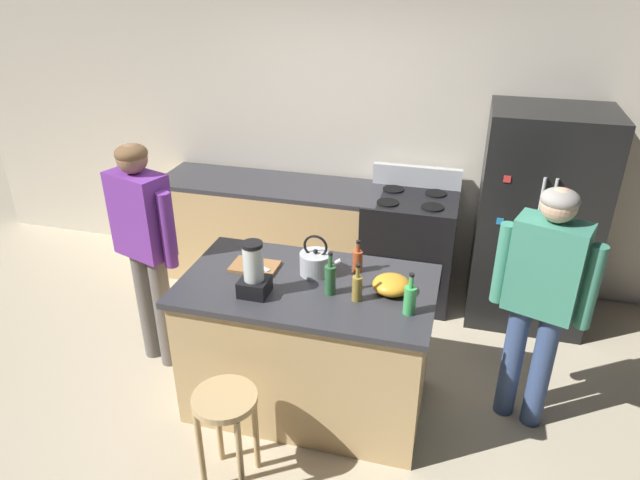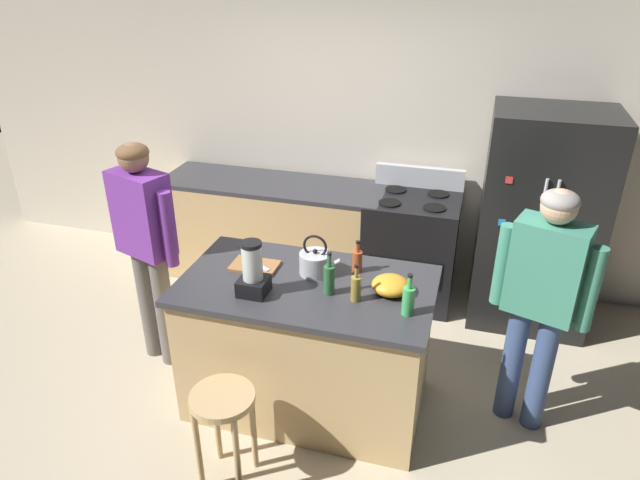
% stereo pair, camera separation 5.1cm
% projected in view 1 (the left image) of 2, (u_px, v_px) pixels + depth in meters
% --- Properties ---
extents(ground_plane, '(14.00, 14.00, 0.00)m').
position_uv_depth(ground_plane, '(309.00, 400.00, 3.92)').
color(ground_plane, beige).
extents(back_wall, '(8.00, 0.10, 2.70)m').
position_uv_depth(back_wall, '(369.00, 132.00, 4.99)').
color(back_wall, beige).
rests_on(back_wall, ground_plane).
extents(kitchen_island, '(1.57, 0.90, 0.94)m').
position_uv_depth(kitchen_island, '(308.00, 345.00, 3.71)').
color(kitchen_island, tan).
rests_on(kitchen_island, ground_plane).
extents(back_counter_run, '(2.00, 0.64, 0.94)m').
position_uv_depth(back_counter_run, '(272.00, 231.00, 5.23)').
color(back_counter_run, tan).
rests_on(back_counter_run, ground_plane).
extents(refrigerator, '(0.90, 0.73, 1.75)m').
position_uv_depth(refrigerator, '(536.00, 220.00, 4.48)').
color(refrigerator, black).
rests_on(refrigerator, ground_plane).
extents(stove_range, '(0.76, 0.65, 1.12)m').
position_uv_depth(stove_range, '(408.00, 247.00, 4.91)').
color(stove_range, black).
rests_on(stove_range, ground_plane).
extents(person_by_island_left, '(0.59, 0.34, 1.68)m').
position_uv_depth(person_by_island_left, '(144.00, 237.00, 3.88)').
color(person_by_island_left, '#66605B').
rests_on(person_by_island_left, ground_plane).
extents(person_by_sink_right, '(0.59, 0.34, 1.62)m').
position_uv_depth(person_by_sink_right, '(542.00, 290.00, 3.35)').
color(person_by_sink_right, '#384C7A').
rests_on(person_by_sink_right, ground_plane).
extents(bar_stool, '(0.36, 0.36, 0.62)m').
position_uv_depth(bar_stool, '(226.00, 415.00, 3.12)').
color(bar_stool, tan).
rests_on(bar_stool, ground_plane).
extents(blender_appliance, '(0.17, 0.17, 0.34)m').
position_uv_depth(blender_appliance, '(254.00, 273.00, 3.32)').
color(blender_appliance, black).
rests_on(blender_appliance, kitchen_island).
extents(bottle_soda, '(0.07, 0.07, 0.26)m').
position_uv_depth(bottle_soda, '(410.00, 299.00, 3.16)').
color(bottle_soda, '#3FB259').
rests_on(bottle_soda, kitchen_island).
extents(bottle_cooking_sauce, '(0.06, 0.06, 0.22)m').
position_uv_depth(bottle_cooking_sauce, '(358.00, 260.00, 3.59)').
color(bottle_cooking_sauce, '#B24C26').
rests_on(bottle_cooking_sauce, kitchen_island).
extents(bottle_vinegar, '(0.06, 0.06, 0.24)m').
position_uv_depth(bottle_vinegar, '(357.00, 287.00, 3.29)').
color(bottle_vinegar, olive).
rests_on(bottle_vinegar, kitchen_island).
extents(bottle_olive_oil, '(0.07, 0.07, 0.28)m').
position_uv_depth(bottle_olive_oil, '(330.00, 279.00, 3.35)').
color(bottle_olive_oil, '#2D6638').
rests_on(bottle_olive_oil, kitchen_island).
extents(mixing_bowl, '(0.23, 0.23, 0.10)m').
position_uv_depth(mixing_bowl, '(392.00, 285.00, 3.38)').
color(mixing_bowl, orange).
rests_on(mixing_bowl, kitchen_island).
extents(tea_kettle, '(0.28, 0.20, 0.27)m').
position_uv_depth(tea_kettle, '(316.00, 262.00, 3.57)').
color(tea_kettle, '#B7BABF').
rests_on(tea_kettle, kitchen_island).
extents(cutting_board, '(0.30, 0.20, 0.02)m').
position_uv_depth(cutting_board, '(255.00, 266.00, 3.66)').
color(cutting_board, '#9E6B3D').
rests_on(cutting_board, kitchen_island).
extents(chef_knife, '(0.21, 0.13, 0.01)m').
position_uv_depth(chef_knife, '(258.00, 265.00, 3.65)').
color(chef_knife, '#B7BABF').
rests_on(chef_knife, cutting_board).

